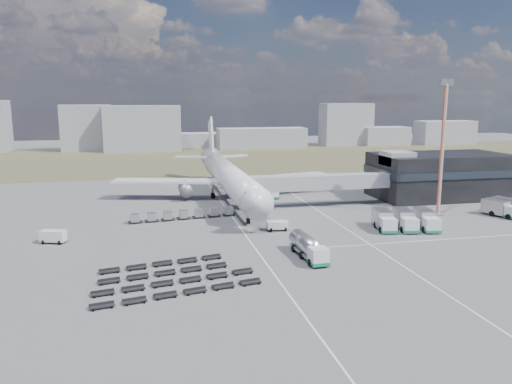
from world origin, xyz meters
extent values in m
plane|color=#565659|center=(0.00, 0.00, 0.00)|extent=(420.00, 420.00, 0.00)
cube|color=brown|center=(0.00, 110.00, 0.01)|extent=(420.00, 90.00, 0.01)
cube|color=silver|center=(-2.00, 5.00, 0.01)|extent=(0.25, 110.00, 0.01)
cube|color=silver|center=(16.00, 5.00, 0.01)|extent=(0.25, 110.00, 0.01)
cube|color=silver|center=(25.00, -8.00, 0.01)|extent=(40.00, 0.25, 0.01)
cube|color=black|center=(48.00, 24.00, 5.00)|extent=(30.00, 16.00, 10.00)
cube|color=#262D38|center=(48.00, 24.00, 6.20)|extent=(30.40, 16.40, 1.60)
cube|color=#939399|center=(36.00, 22.00, 9.50)|extent=(6.00, 6.00, 3.00)
cube|color=#939399|center=(18.10, 20.50, 5.10)|extent=(29.80, 3.00, 3.00)
cube|color=#939399|center=(4.70, 20.00, 5.10)|extent=(4.00, 3.60, 3.40)
cylinder|color=slate|center=(6.20, 20.50, 2.55)|extent=(0.70, 0.70, 5.10)
cylinder|color=black|center=(6.20, 20.50, 0.45)|extent=(1.40, 0.90, 1.40)
cylinder|color=silver|center=(0.00, 30.00, 5.30)|extent=(5.60, 48.00, 5.60)
cone|color=silver|center=(0.00, 3.50, 5.30)|extent=(5.60, 5.00, 5.60)
cone|color=silver|center=(0.00, 58.00, 6.10)|extent=(5.60, 8.00, 5.60)
cube|color=black|center=(0.00, 5.50, 6.10)|extent=(2.20, 2.00, 0.80)
cube|color=silver|center=(-13.00, 35.00, 4.10)|extent=(25.59, 11.38, 0.50)
cube|color=silver|center=(13.00, 35.00, 4.10)|extent=(25.59, 11.38, 0.50)
cylinder|color=slate|center=(-9.50, 33.00, 2.40)|extent=(3.00, 5.00, 3.00)
cylinder|color=slate|center=(9.50, 33.00, 2.40)|extent=(3.00, 5.00, 3.00)
cube|color=silver|center=(-5.50, 60.00, 6.50)|extent=(9.49, 5.63, 0.35)
cube|color=silver|center=(5.50, 60.00, 6.50)|extent=(9.49, 5.63, 0.35)
cube|color=silver|center=(0.00, 61.00, 11.80)|extent=(0.50, 9.06, 11.45)
cylinder|color=slate|center=(0.00, 9.00, 1.25)|extent=(0.50, 0.50, 2.50)
cylinder|color=slate|center=(-3.20, 34.00, 1.25)|extent=(0.60, 0.60, 2.50)
cylinder|color=slate|center=(3.20, 34.00, 1.25)|extent=(0.60, 0.60, 2.50)
cylinder|color=black|center=(0.00, 9.00, 0.50)|extent=(0.50, 1.20, 1.20)
cube|color=#999CA7|center=(-42.79, 149.55, 9.83)|extent=(20.44, 12.00, 19.65)
cube|color=#999CA7|center=(-19.18, 142.46, 9.70)|extent=(32.04, 12.00, 19.39)
cube|color=#999CA7|center=(11.76, 157.47, 3.18)|extent=(30.10, 12.00, 6.36)
cube|color=#999CA7|center=(33.42, 143.65, 4.57)|extent=(39.97, 12.00, 9.14)
cube|color=#999CA7|center=(76.40, 149.47, 10.01)|extent=(23.67, 12.00, 20.02)
cube|color=#999CA7|center=(95.28, 146.66, 4.37)|extent=(22.45, 12.00, 8.74)
cube|color=#999CA7|center=(127.04, 145.11, 5.71)|extent=(28.04, 12.00, 11.42)
cube|color=silver|center=(4.66, -15.98, 1.43)|extent=(2.50, 2.50, 2.27)
cube|color=#157856|center=(4.66, -15.98, 0.54)|extent=(2.61, 2.61, 0.49)
cylinder|color=#B1B1B6|center=(4.39, -11.14, 1.88)|extent=(2.89, 7.54, 2.47)
cube|color=slate|center=(4.39, -11.14, 0.74)|extent=(2.79, 7.53, 0.35)
cylinder|color=black|center=(4.47, -12.62, 0.49)|extent=(2.63, 1.23, 1.09)
cube|color=silver|center=(4.00, 3.35, 0.79)|extent=(3.75, 2.32, 1.58)
cube|color=silver|center=(-32.49, 3.30, 1.04)|extent=(4.15, 2.79, 2.07)
cube|color=silver|center=(9.10, 31.23, 1.50)|extent=(4.08, 6.05, 2.62)
cube|color=#157856|center=(9.10, 31.23, 0.42)|extent=(4.20, 6.17, 0.42)
cube|color=silver|center=(21.75, -2.60, 1.41)|extent=(2.90, 2.82, 2.39)
cube|color=#157856|center=(21.75, -2.60, 0.49)|extent=(3.03, 2.95, 0.49)
cube|color=#B1B1B6|center=(22.46, 1.14, 1.85)|extent=(3.50, 5.40, 2.83)
cube|color=silver|center=(25.38, -3.29, 1.41)|extent=(2.90, 2.82, 2.39)
cube|color=#157856|center=(25.38, -3.29, 0.49)|extent=(3.03, 2.95, 0.49)
cube|color=#B1B1B6|center=(26.09, 0.44, 1.85)|extent=(3.50, 5.40, 2.83)
cube|color=silver|center=(29.01, -3.99, 1.41)|extent=(2.90, 2.82, 2.39)
cube|color=#157856|center=(29.01, -3.99, 0.49)|extent=(3.03, 2.95, 0.49)
cube|color=#B1B1B6|center=(29.72, -0.25, 1.85)|extent=(3.50, 5.40, 2.83)
cube|color=#157856|center=(49.54, 1.77, 0.46)|extent=(3.13, 3.07, 0.46)
cube|color=#B1B1B6|center=(48.24, 5.09, 1.73)|extent=(3.98, 5.25, 2.65)
cube|color=#B1B1B6|center=(51.47, 6.34, 1.73)|extent=(3.98, 5.25, 2.65)
cube|color=black|center=(-20.14, 13.55, 0.28)|extent=(2.58, 1.79, 0.17)
cube|color=#B1B1B6|center=(-20.14, 13.55, 1.07)|extent=(1.67, 1.67, 1.39)
cube|color=black|center=(-17.20, 13.94, 0.28)|extent=(2.58, 1.79, 0.17)
cube|color=#B1B1B6|center=(-17.20, 13.94, 1.07)|extent=(1.67, 1.67, 1.39)
cube|color=black|center=(-14.26, 14.32, 0.28)|extent=(2.58, 1.79, 0.17)
cube|color=#B1B1B6|center=(-14.26, 14.32, 1.07)|extent=(1.67, 1.67, 1.39)
cube|color=black|center=(-11.32, 14.71, 0.28)|extent=(2.58, 1.79, 0.17)
cube|color=#B1B1B6|center=(-11.32, 14.71, 1.07)|extent=(1.67, 1.67, 1.39)
cube|color=black|center=(-8.38, 15.10, 0.28)|extent=(2.58, 1.79, 0.17)
cube|color=#B1B1B6|center=(-8.38, 15.10, 1.07)|extent=(1.67, 1.67, 1.39)
cube|color=black|center=(-5.44, 15.49, 0.28)|extent=(2.58, 1.79, 0.17)
cube|color=#B1B1B6|center=(-5.44, 15.49, 1.07)|extent=(1.67, 1.67, 1.39)
cube|color=black|center=(-2.50, 15.88, 0.28)|extent=(2.58, 1.79, 0.17)
cube|color=#B1B1B6|center=(-2.50, 15.88, 1.07)|extent=(1.67, 1.67, 1.39)
cube|color=black|center=(-14.36, -22.13, 0.32)|extent=(20.96, 5.50, 0.63)
cube|color=black|center=(-15.09, -18.51, 0.32)|extent=(20.96, 5.50, 0.63)
cube|color=black|center=(-15.83, -14.88, 0.32)|extent=(17.51, 4.80, 0.63)
cube|color=black|center=(-16.57, -11.26, 0.32)|extent=(17.51, 4.80, 0.63)
cylinder|color=#C2441F|center=(37.56, 7.71, 12.56)|extent=(0.70, 0.70, 25.12)
cube|color=slate|center=(37.56, 7.71, 25.42)|extent=(2.49, 1.12, 1.21)
cube|color=#565659|center=(37.56, 7.71, 0.15)|extent=(2.01, 2.01, 0.30)
camera|label=1|loc=(-17.42, -77.46, 22.51)|focal=35.00mm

